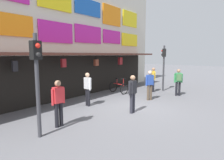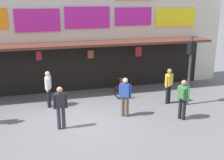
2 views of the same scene
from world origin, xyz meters
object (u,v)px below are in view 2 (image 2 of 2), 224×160
object	(u,v)px
bicycle_parked	(121,88)
pedestrian_in_purple	(48,87)
traffic_light_far	(190,60)
pedestrian_in_blue	(125,95)
pedestrian_in_red	(169,84)
pedestrian_in_black	(60,106)
pedestrian_in_yellow	(183,97)

from	to	relation	value
bicycle_parked	pedestrian_in_purple	bearing A→B (deg)	-170.11
traffic_light_far	pedestrian_in_blue	size ratio (longest dim) A/B	1.90
pedestrian_in_red	pedestrian_in_black	xyz separation A→B (m)	(-5.12, -1.41, 0.00)
pedestrian_in_black	pedestrian_in_purple	size ratio (longest dim) A/B	1.00
pedestrian_in_yellow	bicycle_parked	bearing A→B (deg)	114.46
pedestrian_in_yellow	pedestrian_in_black	distance (m)	4.85
pedestrian_in_red	pedestrian_in_purple	world-z (taller)	same
pedestrian_in_purple	traffic_light_far	bearing A→B (deg)	-12.61
pedestrian_in_yellow	pedestrian_in_purple	bearing A→B (deg)	151.32
pedestrian_in_purple	pedestrian_in_red	bearing A→B (deg)	-10.42
traffic_light_far	pedestrian_in_yellow	xyz separation A→B (m)	(-1.07, -1.43, -1.16)
pedestrian_in_yellow	pedestrian_in_red	size ratio (longest dim) A/B	1.00
traffic_light_far	bicycle_parked	world-z (taller)	traffic_light_far
traffic_light_far	pedestrian_in_purple	bearing A→B (deg)	167.39
traffic_light_far	pedestrian_in_red	distance (m)	1.48
pedestrian_in_yellow	traffic_light_far	bearing A→B (deg)	53.31
bicycle_parked	pedestrian_in_red	bearing A→B (deg)	-41.28
bicycle_parked	pedestrian_in_red	distance (m)	2.53
pedestrian_in_blue	pedestrian_in_red	bearing A→B (deg)	20.70
traffic_light_far	pedestrian_in_blue	distance (m)	3.46
pedestrian_in_blue	pedestrian_in_purple	world-z (taller)	same
pedestrian_in_red	pedestrian_in_black	size ratio (longest dim) A/B	1.00
pedestrian_in_purple	bicycle_parked	bearing A→B (deg)	9.89
bicycle_parked	pedestrian_in_black	bearing A→B (deg)	-137.05
pedestrian_in_yellow	pedestrian_in_black	xyz separation A→B (m)	(-4.83, 0.41, -0.04)
pedestrian_in_blue	pedestrian_in_purple	size ratio (longest dim) A/B	1.00
pedestrian_in_yellow	pedestrian_in_blue	xyz separation A→B (m)	(-2.14, 0.91, -0.04)
pedestrian_in_blue	pedestrian_in_black	world-z (taller)	same
bicycle_parked	pedestrian_in_purple	xyz separation A→B (m)	(-3.59, -0.63, 0.55)
bicycle_parked	pedestrian_in_blue	world-z (taller)	pedestrian_in_blue
pedestrian_in_blue	pedestrian_in_black	size ratio (longest dim) A/B	1.00
traffic_light_far	bicycle_parked	xyz separation A→B (m)	(-2.64, 2.02, -1.75)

